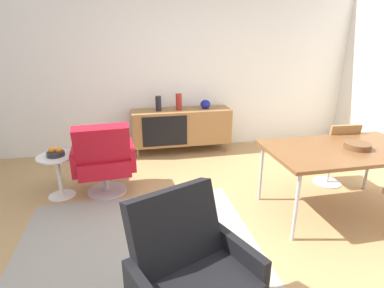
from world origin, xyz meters
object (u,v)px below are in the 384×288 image
Objects in this scene: vase_ceramic_small at (158,103)px; dining_chair_back_right at (335,151)px; wooden_bowl_on_table at (357,146)px; lounge_chair_red at (104,159)px; armchair_black_shell at (190,272)px; fruit_bowl at (56,153)px; side_table_round at (58,171)px; vase_sculptural_dark at (205,104)px; vase_cobalt at (179,102)px; dining_table at (343,152)px; sideboard at (181,126)px.

vase_ceramic_small is 0.28× the size of dining_chair_back_right.
lounge_chair_red is (-2.62, 0.95, -0.30)m from wooden_bowl_on_table.
armchair_black_shell reaches higher than fruit_bowl.
dining_chair_back_right is 3.41m from side_table_round.
vase_sculptural_dark is 2.03m from lounge_chair_red.
dining_table is at bearing -57.58° from vase_cobalt.
vase_cobalt is 2.67m from wooden_bowl_on_table.
vase_ceramic_small reaches higher than armchair_black_shell.
wooden_bowl_on_table is at bearing -110.38° from dining_chair_back_right.
wooden_bowl_on_table is (1.47, -2.21, 0.33)m from sideboard.
dining_table is at bearing -17.85° from fruit_bowl.
vase_cobalt is 2.58m from dining_table.
dining_table is at bearing -17.83° from side_table_round.
vase_sculptural_dark is at bearing 74.31° from armchair_black_shell.
sideboard is 0.41m from vase_cobalt.
vase_sculptural_dark reaches higher than sideboard.
dining_table is 1.69× the size of lounge_chair_red.
fruit_bowl is (-1.70, -1.19, 0.12)m from sideboard.
vase_cobalt is at bearing 180.00° from vase_sculptural_dark.
side_table_round is at bearing 162.18° from wooden_bowl_on_table.
wooden_bowl_on_table is 1.30× the size of fruit_bowl.
vase_sculptural_dark is 0.17× the size of lounge_chair_red.
fruit_bowl is at bearing 162.16° from wooden_bowl_on_table.
vase_ceramic_small is at bearing 57.98° from lounge_chair_red.
vase_ceramic_small is at bearing 87.28° from armchair_black_shell.
dining_chair_back_right is at bearing -7.05° from side_table_round.
armchair_black_shell is at bearing -60.61° from fruit_bowl.
side_table_round is at bearing 172.95° from dining_chair_back_right.
lounge_chair_red reaches higher than fruit_bowl.
wooden_bowl_on_table is (1.50, -2.21, -0.08)m from vase_cobalt.
lounge_chair_red reaches higher than dining_chair_back_right.
vase_ceramic_small is at bearing 180.00° from vase_sculptural_dark.
sideboard is at bearing 121.75° from dining_table.
vase_sculptural_dark is 2.46m from side_table_round.
vase_ceramic_small is 2.87m from wooden_bowl_on_table.
vase_cobalt reaches higher than armchair_black_shell.
vase_ceramic_small reaches higher than dining_chair_back_right.
vase_ceramic_small is (-0.77, 0.00, 0.05)m from vase_sculptural_dark.
armchair_black_shell is 1.82× the size of side_table_round.
wooden_bowl_on_table is 2.28m from armchair_black_shell.
vase_cobalt is at bearing 35.71° from side_table_round.
lounge_chair_red is (-2.84, 0.35, -0.00)m from dining_chair_back_right.
vase_cobalt is 2.11m from side_table_round.
vase_ceramic_small is at bearing 179.70° from sideboard.
side_table_round is (-0.54, 0.07, -0.15)m from lounge_chair_red.
dining_table is at bearing 30.82° from armchair_black_shell.
vase_cobalt is at bearing 81.62° from armchair_black_shell.
vase_sculptural_dark is at bearing 115.70° from wooden_bowl_on_table.
vase_ceramic_small reaches higher than wooden_bowl_on_table.
vase_ceramic_small is at bearing 41.81° from fruit_bowl.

